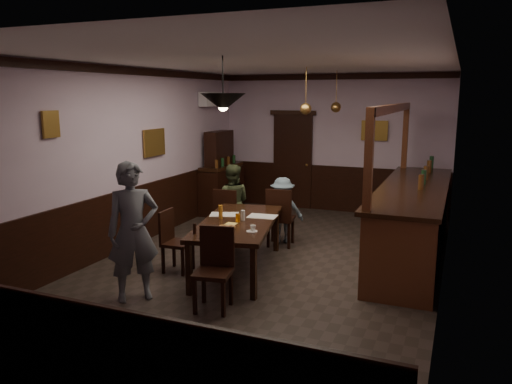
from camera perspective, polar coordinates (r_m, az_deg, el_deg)
The scene contains 31 objects.
room at distance 7.30m, azimuth 1.17°, elevation 2.88°, with size 5.01×8.01×3.01m.
dining_table at distance 7.23m, azimuth -2.08°, elevation -3.78°, with size 1.44×2.36×0.75m.
chair_far_left at distance 8.57m, azimuth -3.28°, elevation -2.50°, with size 0.44×0.44×0.97m.
chair_far_right at distance 8.40m, azimuth 2.74°, elevation -2.63°, with size 0.49×0.49×1.01m.
chair_near at distance 6.05m, azimuth -4.74°, elevation -8.24°, with size 0.50×0.50×0.99m.
chair_side at distance 7.36m, azimuth -9.45°, elevation -5.21°, with size 0.41×0.41×0.90m.
person_standing at distance 6.35m, azimuth -13.86°, elevation -4.44°, with size 0.64×0.42×1.74m, color slate.
person_seated_left at distance 8.80m, azimuth -2.79°, elevation -1.18°, with size 0.66×0.51×1.35m, color #394328.
person_seated_right at distance 8.67m, azimuth 3.03°, elevation -2.07°, with size 0.74×0.42×1.14m, color slate.
newspaper_left at distance 7.57m, azimuth -3.65°, elevation -2.58°, with size 0.42×0.30×0.01m, color silver.
newspaper_right at distance 7.44m, azimuth 0.74°, elevation -2.80°, with size 0.42×0.30×0.01m, color silver.
napkin at distance 7.04m, azimuth -2.86°, elevation -3.64°, with size 0.15×0.15×0.00m, color #F1C959.
saucer at distance 6.62m, azimuth -0.47°, elevation -4.52°, with size 0.15×0.15×0.01m, color white.
coffee_cup at distance 6.63m, azimuth -0.35°, elevation -4.12°, with size 0.08×0.08×0.07m, color white.
pastry_plate at distance 6.67m, azimuth -3.42°, elevation -4.41°, with size 0.22×0.22×0.01m, color white.
pastry_ring_a at distance 6.75m, azimuth -3.76°, elevation -4.00°, with size 0.13×0.13×0.04m, color #C68C47.
pastry_ring_b at distance 6.74m, azimuth -2.91°, elevation -4.00°, with size 0.13×0.13×0.04m, color #C68C47.
soda_can at distance 7.12m, azimuth -2.10°, elevation -2.98°, with size 0.07×0.07×0.12m, color orange.
beer_glass at distance 7.32m, azimuth -4.06°, elevation -2.29°, with size 0.06×0.06×0.20m, color #BF721E.
water_glass at distance 7.20m, azimuth -1.50°, elevation -2.69°, with size 0.06×0.06×0.15m, color silver.
pepper_mill at distance 6.56m, azimuth -7.03°, elevation -4.18°, with size 0.04×0.04×0.14m, color black.
sideboard at distance 10.98m, azimuth -3.99°, elevation 1.42°, with size 0.48×1.34×1.77m.
bar_counter at distance 8.26m, azimuth 17.48°, elevation -2.99°, with size 0.99×4.27×2.39m.
door_back at distance 11.34m, azimuth 4.20°, elevation 3.47°, with size 0.90×0.06×2.10m, color black.
ac_unit at distance 10.85m, azimuth -5.05°, elevation 10.53°, with size 0.20×0.85×0.30m.
picture_left_small at distance 7.24m, azimuth -22.41°, elevation 7.18°, with size 0.04×0.28×0.36m.
picture_left_large at distance 9.13m, azimuth -11.54°, elevation 5.56°, with size 0.04×0.62×0.48m.
picture_back at distance 10.85m, azimuth 13.39°, elevation 6.84°, with size 0.55×0.04×0.42m.
pendant_iron at distance 6.21m, azimuth -3.79°, elevation 10.19°, with size 0.56×0.56×0.67m.
pendant_brass_mid at distance 8.71m, azimuth 5.70°, elevation 9.42°, with size 0.20×0.20×0.81m.
pendant_brass_far at distance 9.96m, azimuth 9.12°, elevation 9.53°, with size 0.20×0.20×0.81m.
Camera 1 is at (2.63, -6.73, 2.53)m, focal length 35.00 mm.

